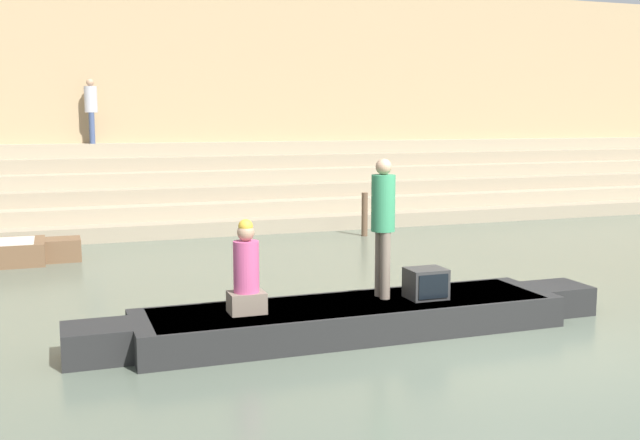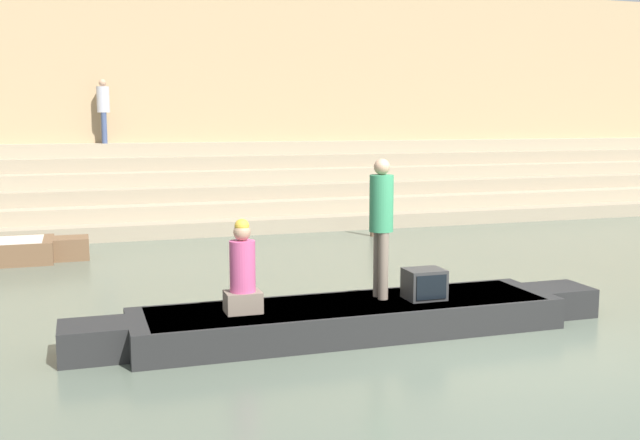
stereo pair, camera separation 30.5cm
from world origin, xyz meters
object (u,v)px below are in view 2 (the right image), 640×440
person_rowing (243,274)px  person_standing (381,217)px  mooring_post (373,215)px  person_on_steps (103,106)px  rowboat_main (349,317)px  tv_set (424,284)px

person_rowing → person_standing: bearing=11.4°
person_rowing → mooring_post: size_ratio=1.13×
person_on_steps → person_standing: bearing=-19.5°
mooring_post → rowboat_main: bearing=-114.2°
person_rowing → mooring_post: (4.57, 7.16, -0.37)m
tv_set → rowboat_main: bearing=168.5°
person_rowing → rowboat_main: bearing=6.9°
tv_set → mooring_post: bearing=66.3°
person_standing → tv_set: size_ratio=3.66×
person_standing → person_on_steps: bearing=114.1°
rowboat_main → mooring_post: size_ratio=6.96×
tv_set → person_on_steps: (-3.49, 11.58, 2.39)m
person_on_steps → rowboat_main: bearing=-22.0°
rowboat_main → mooring_post: (3.21, 7.14, 0.29)m
person_rowing → person_on_steps: 11.76m
person_standing → tv_set: 1.03m
rowboat_main → person_on_steps: size_ratio=4.27×
person_rowing → person_on_steps: (-1.13, 11.51, 2.12)m
person_on_steps → tv_set: bearing=-17.5°
tv_set → person_standing: bearing=148.7°
person_standing → mooring_post: 7.56m
rowboat_main → mooring_post: 7.84m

